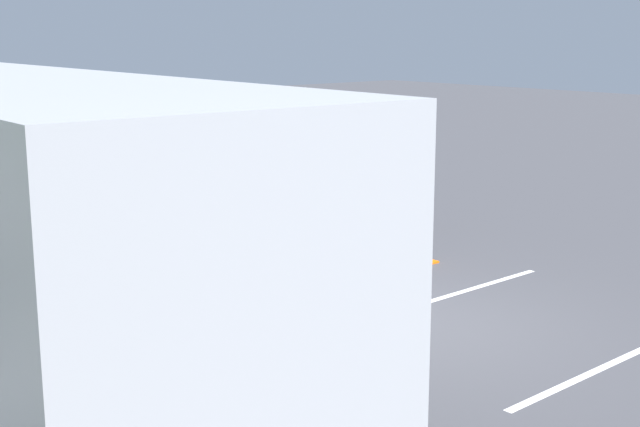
% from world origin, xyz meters
% --- Properties ---
extents(ground_plane, '(80.00, 80.00, 0.00)m').
position_xyz_m(ground_plane, '(0.00, 0.00, 0.00)').
color(ground_plane, '#424247').
extents(spectator_far_left, '(0.57, 0.31, 1.73)m').
position_xyz_m(spectator_far_left, '(-0.09, 2.02, 1.03)').
color(spectator_far_left, black).
rests_on(spectator_far_left, ground_plane).
extents(spectator_left, '(0.58, 0.35, 1.77)m').
position_xyz_m(spectator_left, '(1.16, 2.03, 1.06)').
color(spectator_left, '#473823').
rests_on(spectator_left, ground_plane).
extents(spectator_centre, '(0.57, 0.39, 1.66)m').
position_xyz_m(spectator_centre, '(2.10, 2.41, 0.99)').
color(spectator_centre, black).
rests_on(spectator_centre, ground_plane).
extents(parked_motorcycle_silver, '(2.05, 0.60, 0.99)m').
position_xyz_m(parked_motorcycle_silver, '(0.65, 2.79, 0.48)').
color(parked_motorcycle_silver, black).
rests_on(parked_motorcycle_silver, ground_plane).
extents(stunt_motorcycle, '(1.83, 1.04, 1.81)m').
position_xyz_m(stunt_motorcycle, '(3.93, -3.26, 1.04)').
color(stunt_motorcycle, black).
rests_on(stunt_motorcycle, ground_plane).
extents(traffic_cone, '(0.34, 0.34, 0.63)m').
position_xyz_m(traffic_cone, '(1.90, -2.47, 0.30)').
color(traffic_cone, orange).
rests_on(traffic_cone, ground_plane).
extents(bay_line_b, '(0.17, 3.97, 0.01)m').
position_xyz_m(bay_line_b, '(-2.46, -0.90, 0.00)').
color(bay_line_b, white).
rests_on(bay_line_b, ground_plane).
extents(bay_line_c, '(0.19, 4.94, 0.01)m').
position_xyz_m(bay_line_c, '(0.42, -0.90, 0.00)').
color(bay_line_c, white).
rests_on(bay_line_c, ground_plane).
extents(bay_line_d, '(0.17, 3.65, 0.01)m').
position_xyz_m(bay_line_d, '(3.30, -0.90, 0.00)').
color(bay_line_d, white).
rests_on(bay_line_d, ground_plane).
extents(bay_line_e, '(0.18, 4.69, 0.01)m').
position_xyz_m(bay_line_e, '(6.18, -0.90, 0.00)').
color(bay_line_e, white).
rests_on(bay_line_e, ground_plane).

